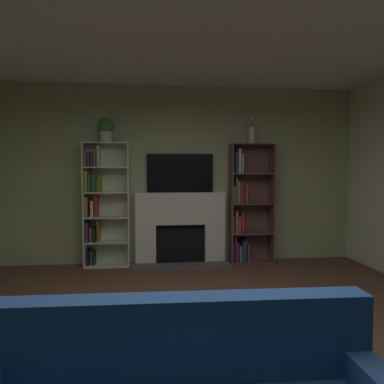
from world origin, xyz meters
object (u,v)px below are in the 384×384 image
Objects in this scene: bookshelf_left at (102,203)px; bookshelf_right at (245,206)px; potted_plant at (106,129)px; vase_with_flowers at (252,133)px; coffee_table at (173,338)px; fireplace at (180,227)px; tv at (180,173)px.

bookshelf_right is at bearing -0.02° from bookshelf_left.
bookshelf_right is 2.50m from potted_plant.
potted_plant is (-2.19, -0.04, 1.21)m from bookshelf_right.
coffee_table is at bearing -113.60° from vase_with_flowers.
coffee_table is at bearing -94.98° from fireplace.
fireplace is at bearing -90.00° from tv.
bookshelf_right is (1.05, -0.08, -0.54)m from tv.
coffee_table is at bearing -74.22° from bookshelf_left.
vase_with_flowers is 3.95m from coffee_table.
tv is (0.00, 0.07, 0.85)m from fireplace.
bookshelf_right is 4.30× the size of vase_with_flowers.
fireplace is at bearing 177.35° from vase_with_flowers.
tv is 1.18m from bookshelf_right.
fireplace is at bearing 85.02° from coffee_table.
tv is 3.56m from coffee_table.
potted_plant is at bearing 104.55° from coffee_table.
bookshelf_left reaches higher than tv.
potted_plant reaches higher than coffee_table.
bookshelf_right is at bearing -0.98° from fireplace.
vase_with_flowers is at bearing -21.69° from bookshelf_right.
bookshelf_left reaches higher than fireplace.
tv is at bearing 90.00° from fireplace.
fireplace is 0.80× the size of bookshelf_right.
coffee_table is (-1.34, -3.30, -0.52)m from bookshelf_right.
bookshelf_right is at bearing 67.92° from coffee_table.
tv is 0.55× the size of bookshelf_left.
fireplace reaches higher than coffee_table.
bookshelf_left is at bearing -179.19° from fireplace.
bookshelf_right is (1.05, -0.02, 0.32)m from fireplace.
potted_plant is (-1.14, -0.05, 1.52)m from fireplace.
fireplace is 0.80× the size of bookshelf_left.
bookshelf_right is 3.60m from coffee_table.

